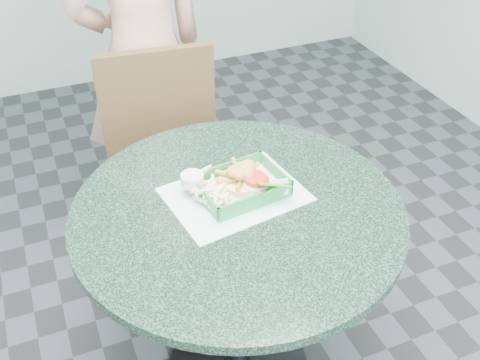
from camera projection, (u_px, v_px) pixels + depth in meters
name	position (u px, v px, depth m)	size (l,w,h in m)	color
cafe_table	(238.00, 255.00, 1.71)	(0.96, 0.96, 0.75)	black
dining_chair	(170.00, 155.00, 2.23)	(0.46, 0.46, 0.93)	#532615
diner_person	(142.00, 36.00, 2.22)	(0.67, 0.44, 1.83)	#D89E88
placemat	(235.00, 200.00, 1.66)	(0.38, 0.29, 0.00)	#B0E5DA
food_basket	(241.00, 194.00, 1.65)	(0.25, 0.18, 0.05)	#228039
crab_sandwich	(242.00, 180.00, 1.65)	(0.13, 0.13, 0.08)	#F3CE70
fries_pile	(208.00, 193.00, 1.62)	(0.11, 0.12, 0.04)	beige
sauce_ramekin	(193.00, 180.00, 1.65)	(0.07, 0.07, 0.04)	silver
garnish_cup	(260.00, 191.00, 1.62)	(0.12, 0.12, 0.05)	white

